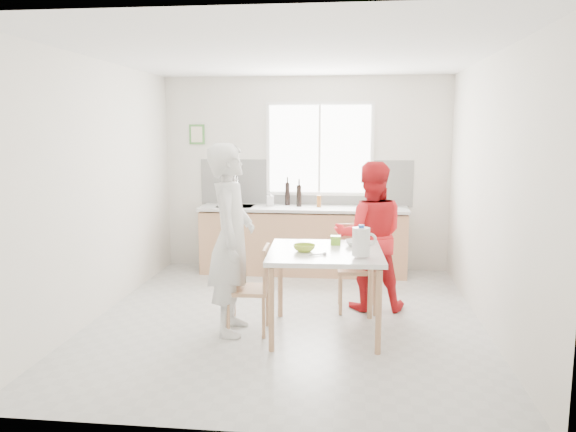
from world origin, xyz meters
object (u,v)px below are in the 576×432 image
object	(u,v)px
person_white	(231,239)
wine_bottle_b	(299,196)
person_red	(370,236)
bowl_white	(356,243)
milk_jug	(362,241)
wine_bottle_a	(287,194)
dining_table	(325,259)
chair_far	(357,263)
bowl_green	(304,248)
chair_left	(255,285)

from	to	relation	value
person_white	wine_bottle_b	world-z (taller)	person_white
person_red	bowl_white	xyz separation A→B (m)	(-0.16, -0.59, 0.04)
person_red	bowl_white	world-z (taller)	person_red
person_red	milk_jug	xyz separation A→B (m)	(-0.11, -1.12, 0.16)
wine_bottle_a	wine_bottle_b	bearing A→B (deg)	-35.64
bowl_white	milk_jug	xyz separation A→B (m)	(0.05, -0.53, 0.12)
dining_table	bowl_white	distance (m)	0.41
bowl_white	milk_jug	distance (m)	0.55
dining_table	chair_far	bearing A→B (deg)	69.38
person_white	wine_bottle_b	xyz separation A→B (m)	(0.43, 2.41, 0.15)
milk_jug	person_red	bearing A→B (deg)	81.71
chair_far	person_white	distance (m)	1.56
person_white	wine_bottle_b	bearing A→B (deg)	-12.56
person_red	dining_table	bearing A→B (deg)	59.74
dining_table	bowl_green	distance (m)	0.24
chair_left	bowl_green	xyz separation A→B (m)	(0.49, -0.03, 0.39)
person_white	bowl_white	world-z (taller)	person_white
wine_bottle_a	person_white	bearing A→B (deg)	-95.70
chair_left	person_red	world-z (taller)	person_red
wine_bottle_a	chair_far	bearing A→B (deg)	-59.84
bowl_green	dining_table	bearing A→B (deg)	16.52
person_white	wine_bottle_a	world-z (taller)	person_white
person_white	milk_jug	world-z (taller)	person_white
person_white	wine_bottle_a	distance (m)	2.55
person_white	bowl_white	size ratio (longest dim) A/B	8.71
dining_table	wine_bottle_a	size ratio (longest dim) A/B	3.51
dining_table	chair_left	world-z (taller)	chair_left
bowl_green	wine_bottle_a	distance (m)	2.61
dining_table	person_red	bearing A→B (deg)	62.23
person_red	bowl_green	size ratio (longest dim) A/B	7.84
wine_bottle_b	bowl_white	bearing A→B (deg)	-70.05
bowl_green	bowl_white	distance (m)	0.58
person_white	bowl_green	bearing A→B (deg)	-94.05
chair_far	bowl_white	world-z (taller)	chair_far
bowl_white	milk_jug	size ratio (longest dim) A/B	0.76
bowl_green	milk_jug	size ratio (longest dim) A/B	0.75
chair_far	person_red	size ratio (longest dim) A/B	0.57
bowl_green	person_red	bearing A→B (deg)	54.65
dining_table	bowl_white	bearing A→B (deg)	42.29
milk_jug	wine_bottle_a	bearing A→B (deg)	107.19
chair_left	person_red	xyz separation A→B (m)	(1.13, 0.88, 0.34)
wine_bottle_b	person_red	bearing A→B (deg)	-58.58
milk_jug	person_white	bearing A→B (deg)	167.17
dining_table	milk_jug	bearing A→B (deg)	-38.35
wine_bottle_b	bowl_green	bearing A→B (deg)	-83.45
dining_table	bowl_white	size ratio (longest dim) A/B	5.29
milk_jug	wine_bottle_b	distance (m)	2.76
wine_bottle_b	milk_jug	bearing A→B (deg)	-72.88
person_white	person_red	xyz separation A→B (m)	(1.36, 0.89, -0.11)
chair_left	person_white	distance (m)	0.50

